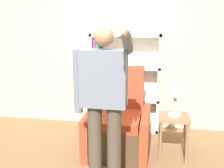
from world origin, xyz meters
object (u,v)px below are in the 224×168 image
(bookcase, at_px, (119,84))
(person_standing, at_px, (104,98))
(armchair, at_px, (119,126))
(side_table, at_px, (174,124))
(table_lamp, at_px, (176,91))

(bookcase, xyz_separation_m, person_standing, (0.06, -1.56, 0.22))
(armchair, bearing_deg, person_standing, -92.92)
(person_standing, distance_m, side_table, 1.16)
(side_table, bearing_deg, table_lamp, -90.00)
(person_standing, height_order, side_table, person_standing)
(side_table, distance_m, table_lamp, 0.43)
(armchair, bearing_deg, bookcase, 97.64)
(armchair, height_order, side_table, armchair)
(armchair, relative_size, table_lamp, 2.52)
(person_standing, relative_size, side_table, 3.00)
(side_table, bearing_deg, armchair, 174.59)
(bookcase, bearing_deg, armchair, -82.36)
(armchair, xyz_separation_m, table_lamp, (0.71, -0.07, 0.53))
(bookcase, xyz_separation_m, armchair, (0.10, -0.78, -0.40))
(person_standing, bearing_deg, bookcase, 92.35)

